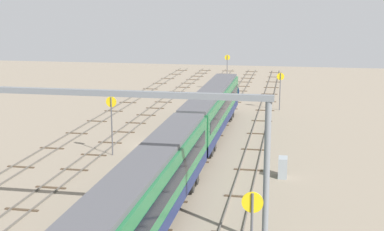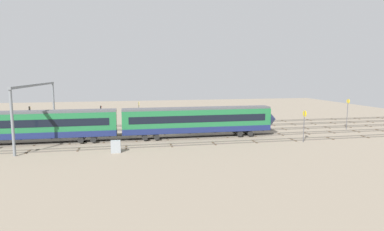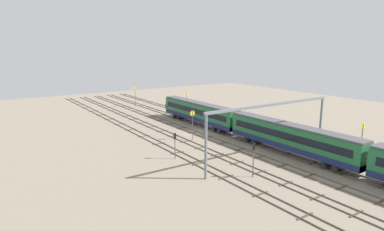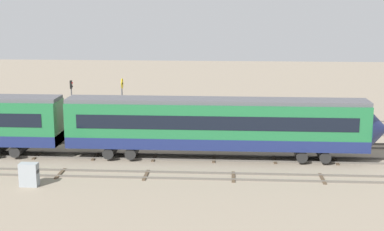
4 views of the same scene
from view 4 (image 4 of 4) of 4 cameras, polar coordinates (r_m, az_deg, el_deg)
ground_plane at (r=50.63m, az=-3.14°, el=-2.83°), size 137.97×137.97×0.00m
track_near_foreground at (r=41.55m, az=-4.71°, el=-6.03°), size 121.97×2.40×0.16m
track_with_train at (r=46.06m, az=-3.85°, el=-4.23°), size 121.97×2.40×0.16m
track_middle at (r=50.61m, az=-3.14°, el=-2.75°), size 121.97×2.40×0.16m
track_second_far at (r=55.20m, az=-2.55°, el=-1.52°), size 121.97×2.40×0.16m
track_far_background at (r=59.81m, az=-2.05°, el=-0.47°), size 121.97×2.40×0.16m
speed_sign_far_trackside at (r=53.48m, az=-7.12°, el=1.78°), size 0.14×0.97×5.43m
signal_light_trackside_departure at (r=63.08m, az=-12.17°, el=2.29°), size 0.31×0.32×3.99m
relay_cabinet at (r=40.58m, az=-16.26°, el=-5.80°), size 1.28×0.71×1.64m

